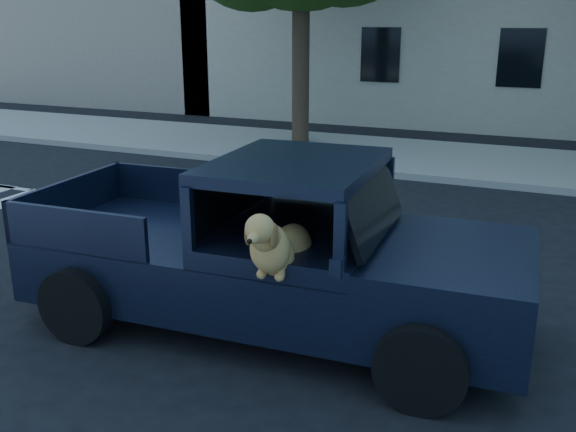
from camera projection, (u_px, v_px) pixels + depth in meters
name	position (u px, v px, depth m)	size (l,w,h in m)	color
ground	(305.00, 333.00, 6.96)	(120.00, 120.00, 0.00)	black
far_sidewalk	(452.00, 160.00, 15.01)	(60.00, 4.00, 0.15)	gray
lane_stripes	(523.00, 256.00, 9.18)	(21.60, 0.14, 0.01)	silver
pickup_truck	(265.00, 271.00, 6.96)	(5.40, 2.80, 1.90)	black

